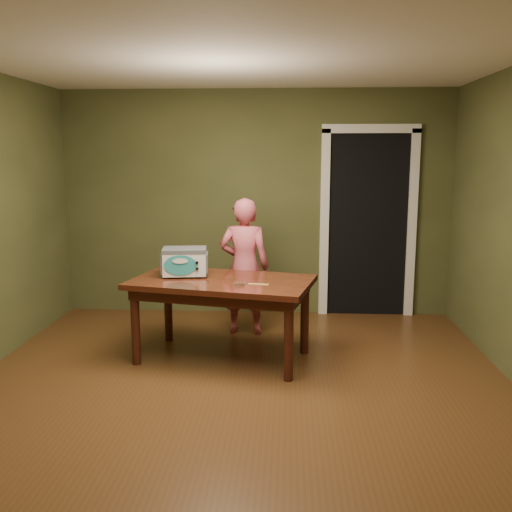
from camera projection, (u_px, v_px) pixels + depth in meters
The scene contains 8 objects.
floor at pixel (237, 400), 4.40m from camera, with size 5.00×5.00×0.00m, color #513017.
room_shell at pixel (236, 177), 4.10m from camera, with size 4.52×5.02×2.61m.
doorway at pixel (364, 222), 6.87m from camera, with size 1.10×0.66×2.25m.
dining_table at pixel (222, 290), 5.18m from camera, with size 1.76×1.22×0.75m.
toy_oven at pixel (185, 261), 5.28m from camera, with size 0.46×0.34×0.26m.
baking_pan at pixel (239, 283), 4.94m from camera, with size 0.10×0.10×0.02m.
spatula at pixel (258, 284), 4.95m from camera, with size 0.18×0.03×0.01m, color #DCB85F.
child at pixel (244, 267), 5.92m from camera, with size 0.52×0.34×1.43m, color #CD5464.
Camera 1 is at (0.38, -4.12, 1.87)m, focal length 40.00 mm.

